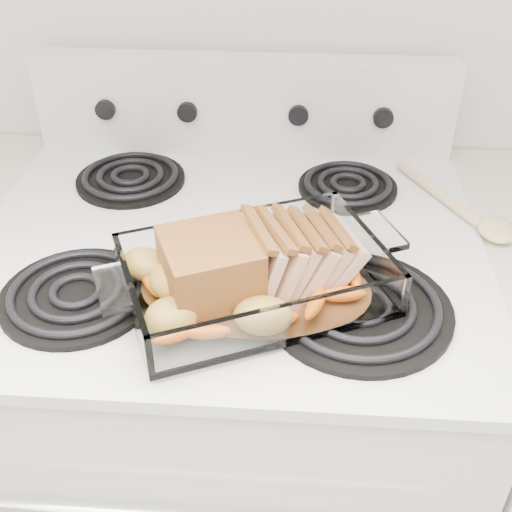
{
  "coord_description": "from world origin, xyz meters",
  "views": [
    {
      "loc": [
        0.1,
        0.84,
        1.5
      ],
      "look_at": [
        0.05,
        1.53,
        0.99
      ],
      "focal_mm": 45.0,
      "sensor_mm": 36.0,
      "label": 1
    }
  ],
  "objects": [
    {
      "name": "electric_range",
      "position": [
        0.0,
        1.66,
        0.48
      ],
      "size": [
        0.78,
        0.7,
        1.12
      ],
      "color": "silver",
      "rests_on": "ground"
    },
    {
      "name": "baking_dish",
      "position": [
        0.05,
        1.51,
        0.96
      ],
      "size": [
        0.34,
        0.22,
        0.07
      ],
      "rotation": [
        0.0,
        0.0,
        0.41
      ],
      "color": "white",
      "rests_on": "electric_range"
    },
    {
      "name": "pork_roast",
      "position": [
        0.04,
        1.51,
        1.0
      ],
      "size": [
        0.26,
        0.12,
        0.09
      ],
      "rotation": [
        0.0,
        0.0,
        -0.09
      ],
      "color": "brown",
      "rests_on": "baking_dish"
    },
    {
      "name": "roast_vegetables",
      "position": [
        0.05,
        1.55,
        0.97
      ],
      "size": [
        0.37,
        0.2,
        0.05
      ],
      "rotation": [
        0.0,
        0.0,
        0.02
      ],
      "color": "#E15303",
      "rests_on": "baking_dish"
    },
    {
      "name": "wooden_spoon",
      "position": [
        0.38,
        1.74,
        0.94
      ],
      "size": [
        0.16,
        0.24,
        0.02
      ],
      "rotation": [
        0.0,
        0.0,
        0.49
      ],
      "color": "#DBB98B",
      "rests_on": "electric_range"
    }
  ]
}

